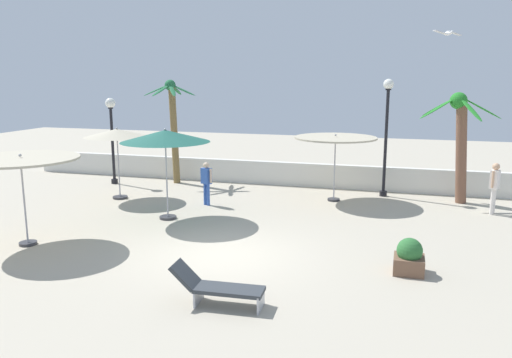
# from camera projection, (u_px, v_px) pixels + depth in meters

# --- Properties ---
(ground_plane) EXTENTS (56.00, 56.00, 0.00)m
(ground_plane) POSITION_uv_depth(u_px,v_px,m) (222.00, 254.00, 13.24)
(ground_plane) COLOR #B2A893
(boundary_wall) EXTENTS (25.20, 0.30, 0.99)m
(boundary_wall) POSITION_uv_depth(u_px,v_px,m) (295.00, 174.00, 21.58)
(boundary_wall) COLOR silver
(boundary_wall) RESTS_ON ground_plane
(patio_umbrella_0) EXTENTS (2.42, 2.42, 2.71)m
(patio_umbrella_0) POSITION_uv_depth(u_px,v_px,m) (117.00, 134.00, 18.90)
(patio_umbrella_0) COLOR #333338
(patio_umbrella_0) RESTS_ON ground_plane
(patio_umbrella_1) EXTENTS (3.05, 3.05, 2.53)m
(patio_umbrella_1) POSITION_uv_depth(u_px,v_px,m) (21.00, 162.00, 13.53)
(patio_umbrella_1) COLOR #333338
(patio_umbrella_1) RESTS_ON ground_plane
(patio_umbrella_2) EXTENTS (2.85, 2.85, 2.95)m
(patio_umbrella_2) POSITION_uv_depth(u_px,v_px,m) (165.00, 137.00, 16.06)
(patio_umbrella_2) COLOR #333338
(patio_umbrella_2) RESTS_ON ground_plane
(patio_umbrella_3) EXTENTS (3.01, 3.01, 2.51)m
(patio_umbrella_3) POSITION_uv_depth(u_px,v_px,m) (335.00, 140.00, 18.56)
(patio_umbrella_3) COLOR #333338
(patio_umbrella_3) RESTS_ON ground_plane
(palm_tree_0) EXTENTS (2.86, 2.84, 4.03)m
(palm_tree_0) POSITION_uv_depth(u_px,v_px,m) (460.00, 134.00, 18.26)
(palm_tree_0) COLOR brown
(palm_tree_0) RESTS_ON ground_plane
(palm_tree_1) EXTENTS (2.19, 2.24, 4.45)m
(palm_tree_1) POSITION_uv_depth(u_px,v_px,m) (173.00, 118.00, 21.76)
(palm_tree_1) COLOR brown
(palm_tree_1) RESTS_ON ground_plane
(lamp_post_0) EXTENTS (0.42, 0.42, 3.69)m
(lamp_post_0) POSITION_uv_depth(u_px,v_px,m) (112.00, 126.00, 21.61)
(lamp_post_0) COLOR black
(lamp_post_0) RESTS_ON ground_plane
(lamp_post_1) EXTENTS (0.39, 0.39, 4.49)m
(lamp_post_1) POSITION_uv_depth(u_px,v_px,m) (387.00, 123.00, 19.20)
(lamp_post_1) COLOR black
(lamp_post_1) RESTS_ON ground_plane
(lounge_chair_0) EXTENTS (1.92, 0.66, 0.84)m
(lounge_chair_0) POSITION_uv_depth(u_px,v_px,m) (217.00, 287.00, 10.20)
(lounge_chair_0) COLOR #B7B7BC
(lounge_chair_0) RESTS_ON ground_plane
(guest_0) EXTENTS (0.37, 0.52, 1.75)m
(guest_0) POSITION_uv_depth(u_px,v_px,m) (495.00, 183.00, 16.93)
(guest_0) COLOR silver
(guest_0) RESTS_ON ground_plane
(guest_1) EXTENTS (0.51, 0.38, 1.56)m
(guest_1) POSITION_uv_depth(u_px,v_px,m) (206.00, 179.00, 18.18)
(guest_1) COLOR #3359B2
(guest_1) RESTS_ON ground_plane
(seagull_0) EXTENTS (0.94, 0.91, 0.15)m
(seagull_0) POSITION_uv_depth(u_px,v_px,m) (448.00, 33.00, 16.09)
(seagull_0) COLOR white
(planter) EXTENTS (0.70, 0.70, 0.85)m
(planter) POSITION_uv_depth(u_px,v_px,m) (409.00, 257.00, 11.89)
(planter) COLOR brown
(planter) RESTS_ON ground_plane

